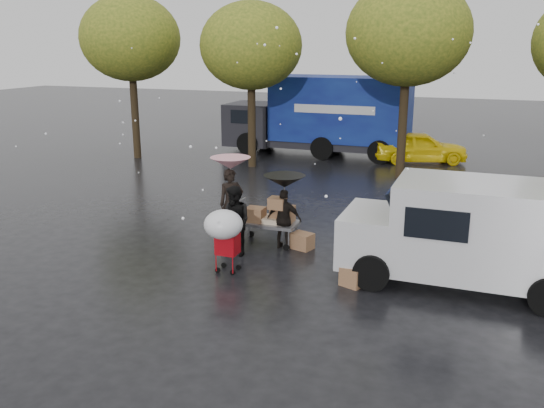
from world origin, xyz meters
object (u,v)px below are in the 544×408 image
at_px(white_van, 470,232).
at_px(vendor_cart, 271,216).
at_px(yellow_taxi, 420,147).
at_px(shopping_cart, 224,228).
at_px(blue_truck, 323,116).
at_px(person_black, 284,219).
at_px(person_pink, 231,203).

bearing_deg(white_van, vendor_cart, 168.77).
xyz_separation_m(white_van, yellow_taxi, (-2.47, 12.86, -0.50)).
bearing_deg(shopping_cart, white_van, 14.12).
xyz_separation_m(blue_truck, yellow_taxi, (4.38, -0.28, -1.10)).
height_order(person_black, white_van, white_van).
distance_m(person_pink, vendor_cart, 1.19).
bearing_deg(yellow_taxi, person_black, 153.53).
height_order(shopping_cart, yellow_taxi, shopping_cart).
distance_m(person_pink, person_black, 1.62).
height_order(vendor_cart, yellow_taxi, yellow_taxi).
height_order(person_pink, white_van, white_van).
bearing_deg(person_black, vendor_cart, -22.65).
bearing_deg(yellow_taxi, person_pink, 145.98).
height_order(vendor_cart, shopping_cart, shopping_cart).
relative_size(person_pink, person_black, 1.21).
bearing_deg(blue_truck, person_black, -78.43).
bearing_deg(shopping_cart, blue_truck, 97.41).
bearing_deg(vendor_cart, shopping_cart, -96.61).
bearing_deg(person_pink, vendor_cart, -51.56).
relative_size(person_pink, white_van, 0.37).
bearing_deg(blue_truck, shopping_cart, -82.59).
height_order(person_pink, shopping_cart, person_pink).
bearing_deg(white_van, person_pink, 169.19).
xyz_separation_m(person_pink, yellow_taxi, (3.42, 11.74, -0.24)).
distance_m(blue_truck, yellow_taxi, 4.52).
xyz_separation_m(person_black, white_van, (4.32, -0.78, 0.42)).
relative_size(person_black, yellow_taxi, 0.38).
relative_size(vendor_cart, blue_truck, 0.18).
bearing_deg(white_van, shopping_cart, -165.88).
distance_m(person_black, white_van, 4.41).
bearing_deg(person_pink, blue_truck, 52.08).
distance_m(vendor_cart, white_van, 4.83).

